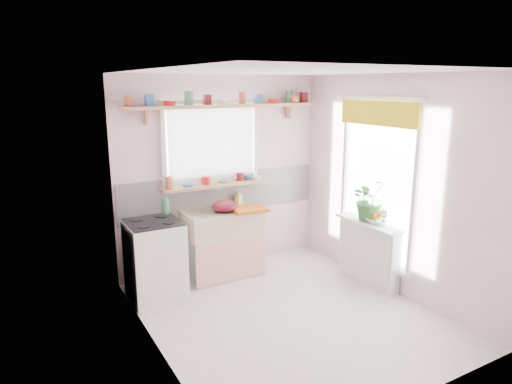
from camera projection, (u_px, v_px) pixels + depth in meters
room at (296, 169)px, 5.58m from camera, size 3.20×3.20×3.20m
sink_unit at (222, 242)px, 5.77m from camera, size 0.95×0.65×1.11m
cooker at (155, 260)px, 5.11m from camera, size 0.58×0.58×0.93m
radiator_ledge at (369, 251)px, 5.55m from camera, size 0.22×0.95×0.78m
windowsill at (215, 185)px, 5.77m from camera, size 1.40×0.22×0.04m
pine_shelf at (225, 106)px, 5.60m from camera, size 2.52×0.24×0.04m
shelf_crockery at (225, 100)px, 5.59m from camera, size 2.47×0.11×0.12m
sill_crockery at (211, 179)px, 5.73m from camera, size 1.35×0.11×0.12m
dish_tray at (249, 209)px, 5.64m from camera, size 0.44×0.34×0.04m
colander at (225, 206)px, 5.61m from camera, size 0.41×0.41×0.14m
jade_plant at (370, 199)px, 5.46m from camera, size 0.55×0.50×0.52m
fruit_bowl at (379, 221)px, 5.38m from camera, size 0.34×0.34×0.07m
herb_pot at (384, 217)px, 5.31m from camera, size 0.12×0.09×0.20m
soap_bottle_sink at (238, 197)px, 6.00m from camera, size 0.10×0.10×0.17m
sill_cup at (234, 176)px, 5.95m from camera, size 0.14×0.14×0.10m
sill_bowl at (246, 176)px, 6.04m from camera, size 0.21×0.21×0.06m
shelf_vase at (294, 97)px, 6.01m from camera, size 0.16×0.16×0.14m
cooker_bottle at (165, 203)px, 5.26m from camera, size 0.10×0.10×0.26m
fruit at (379, 216)px, 5.38m from camera, size 0.20×0.14×0.10m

